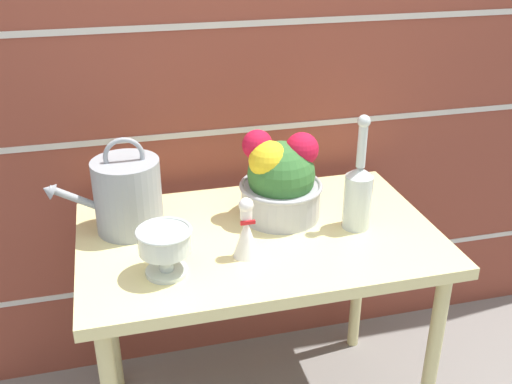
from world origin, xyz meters
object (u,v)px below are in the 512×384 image
crystal_pedestal_bowl (165,245)px  flower_planter (280,180)px  figurine_vase (246,233)px  watering_can (127,195)px  glass_decanter (358,192)px

crystal_pedestal_bowl → flower_planter: bearing=31.8°
flower_planter → figurine_vase: (-0.16, -0.20, -0.05)m
crystal_pedestal_bowl → figurine_vase: (0.23, 0.03, -0.02)m
flower_planter → crystal_pedestal_bowl: bearing=-148.2°
watering_can → crystal_pedestal_bowl: size_ratio=2.31×
crystal_pedestal_bowl → figurine_vase: size_ratio=0.83×
watering_can → glass_decanter: 0.68m
crystal_pedestal_bowl → figurine_vase: figurine_vase is taller
glass_decanter → figurine_vase: (-0.36, -0.08, -0.04)m
watering_can → flower_planter: watering_can is taller
watering_can → flower_planter: size_ratio=1.23×
watering_can → figurine_vase: (0.31, -0.24, -0.04)m
watering_can → crystal_pedestal_bowl: watering_can is taller
flower_planter → figurine_vase: flower_planter is taller
watering_can → crystal_pedestal_bowl: 0.28m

